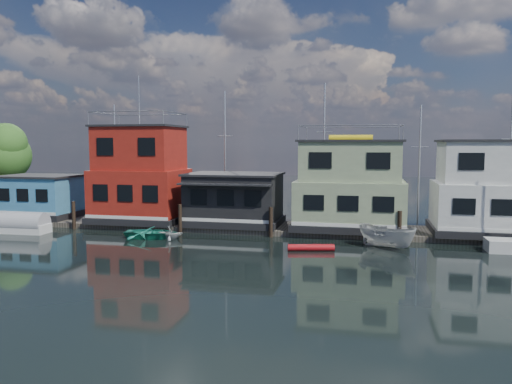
% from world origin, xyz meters
% --- Properties ---
extents(ground, '(160.00, 160.00, 0.00)m').
position_xyz_m(ground, '(0.00, 0.00, 0.00)').
color(ground, black).
rests_on(ground, ground).
extents(dock, '(48.00, 5.00, 0.40)m').
position_xyz_m(dock, '(0.00, 12.00, 0.20)').
color(dock, '#595147').
rests_on(dock, ground).
extents(houseboat_blue, '(6.40, 4.90, 3.66)m').
position_xyz_m(houseboat_blue, '(-18.00, 12.00, 2.21)').
color(houseboat_blue, black).
rests_on(houseboat_blue, dock).
extents(houseboat_red, '(7.40, 5.90, 11.86)m').
position_xyz_m(houseboat_red, '(-8.50, 12.00, 4.10)').
color(houseboat_red, black).
rests_on(houseboat_red, dock).
extents(houseboat_dark, '(7.40, 6.10, 4.06)m').
position_xyz_m(houseboat_dark, '(-0.50, 11.98, 2.42)').
color(houseboat_dark, black).
rests_on(houseboat_dark, dock).
extents(houseboat_green, '(8.40, 5.90, 7.03)m').
position_xyz_m(houseboat_green, '(8.50, 12.00, 3.55)').
color(houseboat_green, black).
rests_on(houseboat_green, dock).
extents(houseboat_white, '(8.40, 5.90, 6.66)m').
position_xyz_m(houseboat_white, '(18.50, 12.00, 3.54)').
color(houseboat_white, black).
rests_on(houseboat_white, dock).
extents(pilings, '(42.28, 0.28, 2.20)m').
position_xyz_m(pilings, '(-0.33, 9.20, 1.10)').
color(pilings, '#2D2116').
rests_on(pilings, ground).
extents(background_masts, '(36.40, 0.16, 12.00)m').
position_xyz_m(background_masts, '(4.76, 18.00, 5.55)').
color(background_masts, silver).
rests_on(background_masts, ground).
extents(dinghy_teal, '(4.14, 3.15, 0.80)m').
position_xyz_m(dinghy_teal, '(-5.25, 6.85, 0.40)').
color(dinghy_teal, teal).
rests_on(dinghy_teal, ground).
extents(dinghy_white, '(2.01, 1.80, 0.96)m').
position_xyz_m(dinghy_white, '(-3.82, 6.85, 0.48)').
color(dinghy_white, beige).
rests_on(dinghy_white, ground).
extents(motorboat, '(4.33, 3.60, 1.61)m').
position_xyz_m(motorboat, '(11.10, 7.02, 0.80)').
color(motorboat, silver).
rests_on(motorboat, ground).
extents(tarp_runabout, '(4.25, 1.81, 1.70)m').
position_xyz_m(tarp_runabout, '(-15.92, 6.74, 0.64)').
color(tarp_runabout, silver).
rests_on(tarp_runabout, ground).
extents(red_kayak, '(2.97, 1.07, 0.43)m').
position_xyz_m(red_kayak, '(6.39, 5.16, 0.22)').
color(red_kayak, '#B11218').
rests_on(red_kayak, ground).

